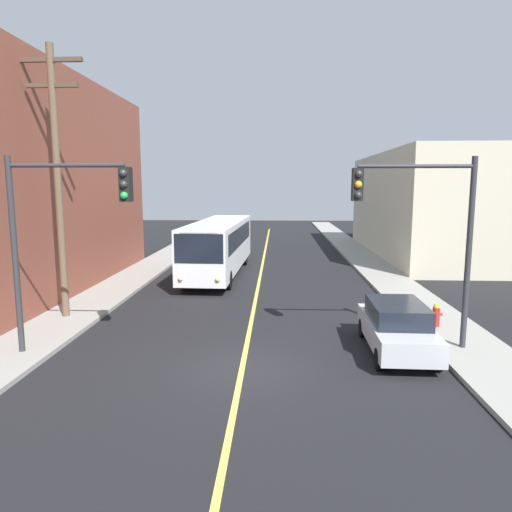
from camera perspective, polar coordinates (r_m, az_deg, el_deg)
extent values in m
plane|color=black|center=(13.88, -1.72, -13.63)|extent=(120.00, 120.00, 0.00)
cube|color=gray|center=(24.80, -16.88, -3.86)|extent=(2.50, 90.00, 0.15)
cube|color=gray|center=(24.21, 17.59, -4.19)|extent=(2.50, 90.00, 0.15)
cube|color=#D8CC4C|center=(28.32, 0.58, -2.13)|extent=(0.16, 60.00, 0.01)
cube|color=black|center=(24.66, -20.14, -0.48)|extent=(0.06, 13.84, 1.30)
cube|color=black|center=(24.40, -20.52, 6.96)|extent=(0.06, 13.84, 1.30)
cube|color=black|center=(24.55, -20.92, 14.44)|extent=(0.06, 13.84, 1.30)
cube|color=beige|center=(38.62, 23.23, 5.77)|extent=(12.00, 20.07, 7.70)
cube|color=black|center=(37.11, 14.37, 2.62)|extent=(0.06, 14.05, 1.30)
cube|color=black|center=(36.93, 14.56, 7.57)|extent=(0.06, 14.05, 1.30)
cube|color=silver|center=(27.84, -4.52, 1.45)|extent=(3.01, 12.09, 2.75)
cube|color=black|center=(21.94, -7.06, 0.90)|extent=(2.35, 0.17, 1.40)
cube|color=black|center=(33.66, -2.88, 3.76)|extent=(2.30, 0.17, 1.10)
cube|color=black|center=(28.01, -7.07, 2.54)|extent=(0.45, 10.19, 1.10)
cube|color=black|center=(27.61, -1.96, 2.51)|extent=(0.45, 10.19, 1.10)
cube|color=orange|center=(21.88, -7.09, 2.46)|extent=(1.79, 0.13, 0.30)
sphere|color=#F9D872|center=(22.34, -9.26, -2.78)|extent=(0.24, 0.24, 0.24)
sphere|color=#F9D872|center=(21.98, -4.74, -2.89)|extent=(0.24, 0.24, 0.24)
cylinder|color=black|center=(24.21, -8.73, -2.86)|extent=(0.34, 1.01, 1.00)
cylinder|color=black|center=(23.78, -3.44, -2.98)|extent=(0.34, 1.01, 1.00)
cylinder|color=black|center=(31.63, -5.48, -0.14)|extent=(0.34, 1.01, 1.00)
cylinder|color=black|center=(31.31, -1.42, -0.19)|extent=(0.34, 1.01, 1.00)
cube|color=#B7B7BC|center=(15.56, 16.88, -8.92)|extent=(1.89, 4.44, 0.70)
cube|color=black|center=(15.38, 16.99, -6.60)|extent=(1.67, 2.50, 0.60)
cylinder|color=black|center=(14.12, 14.97, -12.15)|extent=(0.23, 0.64, 0.64)
cylinder|color=black|center=(14.51, 21.32, -11.88)|extent=(0.23, 0.64, 0.64)
cylinder|color=black|center=(16.91, 13.02, -8.60)|extent=(0.23, 0.64, 0.64)
cylinder|color=black|center=(17.24, 18.33, -8.49)|extent=(0.23, 0.64, 0.64)
cylinder|color=brown|center=(19.42, -23.17, 8.04)|extent=(0.28, 0.28, 10.30)
cube|color=#4C3D2D|center=(19.96, -23.99, 21.20)|extent=(2.40, 0.16, 0.16)
cube|color=#4C3D2D|center=(19.77, -23.82, 18.67)|extent=(2.00, 0.16, 0.16)
cylinder|color=#2D2D33|center=(15.83, -27.52, -0.01)|extent=(0.18, 0.18, 6.00)
cylinder|color=#2D2D33|center=(14.89, -22.32, 10.27)|extent=(3.50, 0.12, 0.12)
cube|color=black|center=(14.24, -15.72, 8.48)|extent=(0.32, 0.36, 1.00)
sphere|color=#2D2D2D|center=(14.07, -16.02, 9.77)|extent=(0.22, 0.22, 0.22)
sphere|color=#2D2D2D|center=(14.06, -15.97, 8.47)|extent=(0.22, 0.22, 0.22)
sphere|color=green|center=(14.06, -15.92, 7.17)|extent=(0.22, 0.22, 0.22)
cylinder|color=#2D2D33|center=(15.85, 24.68, 0.18)|extent=(0.18, 0.18, 6.00)
cylinder|color=#2D2D33|center=(15.15, 19.08, 10.39)|extent=(3.50, 0.12, 0.12)
cube|color=black|center=(14.75, 12.36, 8.58)|extent=(0.32, 0.36, 1.00)
sphere|color=#2D2D2D|center=(14.56, 12.53, 9.84)|extent=(0.22, 0.22, 0.22)
sphere|color=#F2A519|center=(14.56, 12.49, 8.58)|extent=(0.22, 0.22, 0.22)
sphere|color=#2D2D2D|center=(14.56, 12.45, 7.33)|extent=(0.22, 0.22, 0.22)
cylinder|color=red|center=(18.39, 21.27, -7.00)|extent=(0.26, 0.26, 0.70)
sphere|color=gold|center=(18.29, 21.34, -5.88)|extent=(0.24, 0.24, 0.24)
cylinder|color=red|center=(18.31, 20.81, -6.71)|extent=(0.12, 0.10, 0.10)
cylinder|color=red|center=(18.41, 21.77, -6.68)|extent=(0.12, 0.10, 0.10)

